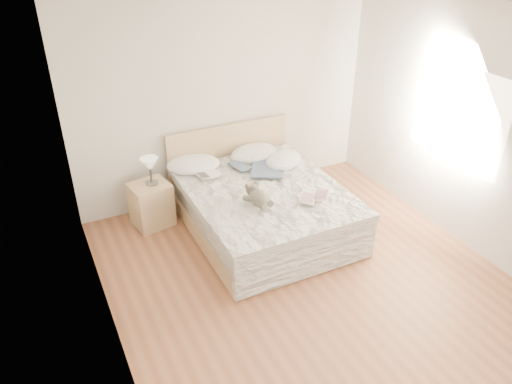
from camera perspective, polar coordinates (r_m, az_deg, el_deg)
floor at (r=5.39m, az=6.44°, el=-10.44°), size 4.00×4.50×0.00m
ceiling at (r=4.18m, az=8.64°, el=18.94°), size 4.00×4.50×0.00m
wall_back at (r=6.46m, az=-3.55°, el=10.75°), size 4.00×0.02×2.70m
wall_left at (r=4.02m, az=-17.43°, el=-3.57°), size 0.02×4.50×2.70m
wall_right at (r=5.89m, az=24.09°, el=6.15°), size 0.02×4.50×2.70m
window at (r=6.03m, az=22.14°, el=8.11°), size 0.02×1.30×1.10m
bed at (r=6.04m, az=0.68°, el=-1.66°), size 1.72×2.14×1.00m
nightstand at (r=6.26m, az=-11.86°, el=-1.41°), size 0.51×0.47×0.56m
table_lamp at (r=6.03m, az=-12.05°, el=2.97°), size 0.24×0.24×0.34m
pillow_left at (r=6.33m, az=-7.19°, el=3.13°), size 0.76×0.61×0.20m
pillow_middle at (r=6.57m, az=-0.28°, el=4.45°), size 0.72×0.55×0.20m
pillow_right at (r=6.40m, az=3.15°, el=3.67°), size 0.70×0.66×0.17m
blouse at (r=6.24m, az=1.34°, el=2.87°), size 0.85×0.86×0.02m
photo_book at (r=6.08m, az=-5.44°, el=1.94°), size 0.31×0.23×0.02m
childrens_book at (r=5.64m, az=6.70°, el=-0.58°), size 0.42×0.41×0.02m
teddy_bear at (r=5.46m, az=0.39°, el=-1.22°), size 0.29×0.38×0.19m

